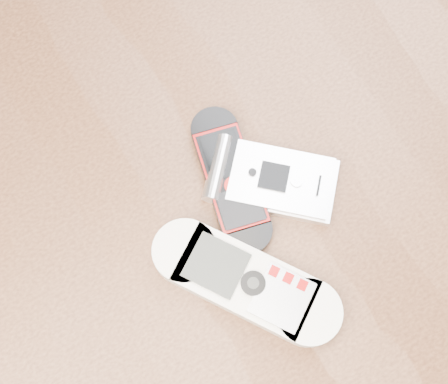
{
  "coord_description": "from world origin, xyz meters",
  "views": [
    {
      "loc": [
        -0.08,
        -0.13,
        1.24
      ],
      "look_at": [
        0.01,
        0.0,
        0.76
      ],
      "focal_mm": 50.0,
      "sensor_mm": 36.0,
      "label": 1
    }
  ],
  "objects_px": {
    "nokia_white": "(246,282)",
    "nokia_black_red": "(231,179)",
    "motorola_razr": "(277,180)",
    "table": "(220,230)"
  },
  "relations": [
    {
      "from": "nokia_white",
      "to": "nokia_black_red",
      "type": "distance_m",
      "value": 0.09
    },
    {
      "from": "nokia_white",
      "to": "motorola_razr",
      "type": "bearing_deg",
      "value": 8.88
    },
    {
      "from": "nokia_black_red",
      "to": "motorola_razr",
      "type": "xyz_separation_m",
      "value": [
        0.03,
        -0.02,
        0.0
      ]
    },
    {
      "from": "nokia_white",
      "to": "nokia_black_red",
      "type": "bearing_deg",
      "value": 34.1
    },
    {
      "from": "table",
      "to": "nokia_black_red",
      "type": "relative_size",
      "value": 9.13
    },
    {
      "from": "table",
      "to": "motorola_razr",
      "type": "distance_m",
      "value": 0.12
    },
    {
      "from": "nokia_white",
      "to": "motorola_razr",
      "type": "height_order",
      "value": "nokia_white"
    },
    {
      "from": "table",
      "to": "nokia_white",
      "type": "relative_size",
      "value": 7.57
    },
    {
      "from": "motorola_razr",
      "to": "table",
      "type": "bearing_deg",
      "value": 117.68
    },
    {
      "from": "nokia_white",
      "to": "motorola_razr",
      "type": "xyz_separation_m",
      "value": [
        0.07,
        0.06,
        -0.0
      ]
    }
  ]
}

